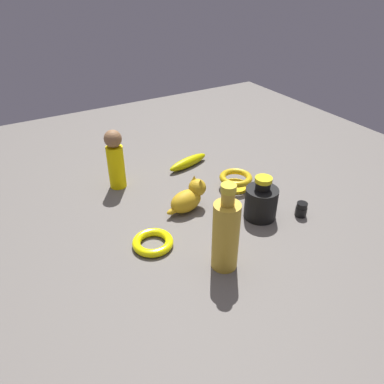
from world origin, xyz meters
TOP-DOWN VIEW (x-y plane):
  - ground at (0.00, 0.00)m, footprint 2.00×2.00m
  - nail_polish_jar at (-0.25, 0.21)m, footprint 0.03×0.03m
  - bottle_short at (-0.14, 0.15)m, footprint 0.09×0.09m
  - person_figure_adult at (0.16, -0.22)m, footprint 0.06×0.06m
  - bangle at (0.19, 0.11)m, footprint 0.11×0.11m
  - banana at (-0.12, -0.23)m, footprint 0.18×0.08m
  - cat_figurine at (0.02, 0.01)m, footprint 0.14×0.08m
  - bowl at (-0.18, -0.02)m, footprint 0.11×0.11m
  - bottle_tall at (0.06, 0.27)m, footprint 0.06×0.06m

SIDE VIEW (x-z plane):
  - ground at x=0.00m, z-range 0.00..0.00m
  - bangle at x=0.19m, z-range 0.00..0.02m
  - banana at x=-0.12m, z-range 0.00..0.04m
  - nail_polish_jar at x=-0.25m, z-range 0.00..0.04m
  - bowl at x=-0.18m, z-range 0.01..0.05m
  - cat_figurine at x=0.02m, z-range -0.01..0.09m
  - bottle_short at x=-0.14m, z-range -0.01..0.12m
  - bottle_tall at x=0.06m, z-range -0.02..0.22m
  - person_figure_adult at x=0.16m, z-range 0.00..0.20m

